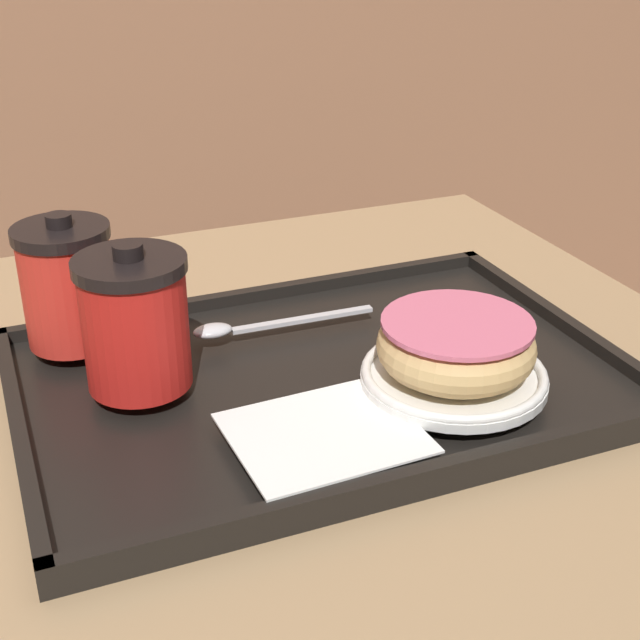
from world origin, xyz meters
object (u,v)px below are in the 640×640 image
object	(u,v)px
donut_chocolate_glazed	(456,344)
spoon	(244,327)
coffee_cup_front	(135,321)
coffee_cup_rear	(67,284)

from	to	relation	value
donut_chocolate_glazed	spoon	xyz separation A→B (m)	(-0.13, 0.15, -0.03)
coffee_cup_front	coffee_cup_rear	size ratio (longest dim) A/B	1.02
spoon	coffee_cup_front	bearing A→B (deg)	29.56
coffee_cup_front	spoon	xyz separation A→B (m)	(0.10, 0.06, -0.05)
coffee_cup_rear	donut_chocolate_glazed	size ratio (longest dim) A/B	0.93
coffee_cup_front	spoon	world-z (taller)	coffee_cup_front
coffee_cup_front	coffee_cup_rear	xyz separation A→B (m)	(-0.04, 0.10, -0.00)
donut_chocolate_glazed	spoon	bearing A→B (deg)	130.10
coffee_cup_rear	spoon	xyz separation A→B (m)	(0.14, -0.04, -0.05)
coffee_cup_rear	donut_chocolate_glazed	world-z (taller)	coffee_cup_rear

